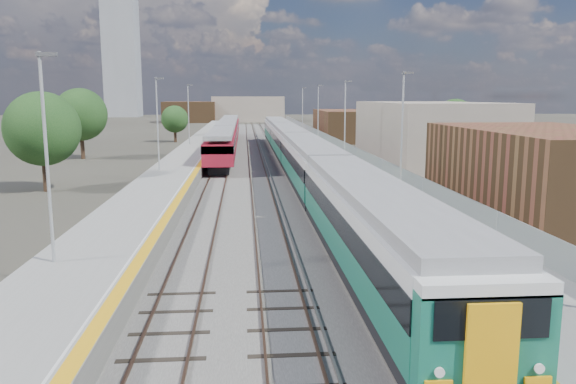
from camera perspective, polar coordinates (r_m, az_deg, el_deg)
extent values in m
plane|color=#47443A|center=(62.85, -1.51, 3.29)|extent=(320.00, 320.00, 0.00)
cube|color=#565451|center=(65.26, -3.60, 3.54)|extent=(10.50, 155.00, 0.06)
cube|color=#4C3323|center=(67.85, -1.07, 3.86)|extent=(0.07, 160.00, 0.14)
cube|color=#4C3323|center=(67.95, 0.14, 3.87)|extent=(0.07, 160.00, 0.14)
cube|color=#4C3323|center=(67.73, -4.04, 3.83)|extent=(0.07, 160.00, 0.14)
cube|color=#4C3323|center=(67.76, -2.82, 3.84)|extent=(0.07, 160.00, 0.14)
cube|color=#4C3323|center=(67.80, -7.00, 3.78)|extent=(0.07, 160.00, 0.14)
cube|color=#4C3323|center=(67.75, -5.78, 3.80)|extent=(0.07, 160.00, 0.14)
cube|color=gray|center=(67.83, -1.35, 3.85)|extent=(0.08, 160.00, 0.10)
cube|color=gray|center=(67.77, -2.54, 3.83)|extent=(0.08, 160.00, 0.10)
cube|color=slate|center=(65.75, 2.96, 4.00)|extent=(4.70, 155.00, 1.00)
cube|color=gray|center=(65.70, 2.96, 4.44)|extent=(4.70, 155.00, 0.03)
cube|color=gold|center=(65.46, 1.13, 4.45)|extent=(0.40, 155.00, 0.01)
cube|color=gray|center=(65.97, 4.87, 4.96)|extent=(0.06, 155.00, 1.20)
cylinder|color=#9EA0A3|center=(35.82, 11.50, 5.94)|extent=(0.12, 0.12, 7.50)
cube|color=#4C4C4F|center=(35.85, 12.09, 11.76)|extent=(0.70, 0.18, 0.14)
cylinder|color=#9EA0A3|center=(55.30, 5.80, 7.33)|extent=(0.12, 0.12, 7.50)
cube|color=#4C4C4F|center=(55.32, 6.13, 11.11)|extent=(0.70, 0.18, 0.14)
cylinder|color=#9EA0A3|center=(75.06, 3.08, 7.97)|extent=(0.12, 0.12, 7.50)
cube|color=#4C4C4F|center=(75.07, 3.30, 10.76)|extent=(0.70, 0.18, 0.14)
cylinder|color=#9EA0A3|center=(94.91, 1.48, 8.34)|extent=(0.12, 0.12, 7.50)
cube|color=#4C4C4F|center=(94.92, 1.65, 10.54)|extent=(0.70, 0.18, 0.14)
cube|color=slate|center=(65.46, -9.58, 3.86)|extent=(4.30, 155.00, 1.00)
cube|color=gray|center=(65.42, -9.59, 4.30)|extent=(4.30, 155.00, 0.03)
cube|color=gold|center=(65.27, -7.93, 4.34)|extent=(0.45, 155.00, 0.01)
cube|color=silver|center=(65.29, -8.24, 4.34)|extent=(0.08, 155.00, 0.01)
cylinder|color=#9EA0A3|center=(21.66, -23.30, 3.02)|extent=(0.12, 0.12, 7.50)
cube|color=#4C4C4F|center=(21.51, -23.32, 12.73)|extent=(0.70, 0.18, 0.14)
cylinder|color=#9EA0A3|center=(46.95, -13.11, 6.72)|extent=(0.12, 0.12, 7.50)
cube|color=#4C4C4F|center=(46.89, -12.98, 11.19)|extent=(0.70, 0.18, 0.14)
cylinder|color=#9EA0A3|center=(72.75, -10.07, 7.78)|extent=(0.12, 0.12, 7.50)
cube|color=#4C4C4F|center=(72.71, -9.96, 10.66)|extent=(0.70, 0.18, 0.14)
cube|color=brown|center=(35.19, 24.87, 1.62)|extent=(9.00, 16.00, 5.20)
cube|color=gray|center=(60.63, 14.09, 5.81)|extent=(11.00, 22.00, 6.40)
cube|color=brown|center=(91.94, 5.74, 6.77)|extent=(8.00, 18.00, 4.80)
cube|color=gray|center=(162.42, -4.08, 8.42)|extent=(20.00, 14.00, 7.00)
cube|color=brown|center=(158.13, -9.93, 8.02)|extent=(14.00, 12.00, 5.60)
cube|color=gray|center=(207.06, -16.53, 12.89)|extent=(11.00, 11.00, 40.00)
cube|color=black|center=(21.63, 8.36, -6.82)|extent=(2.73, 19.56, 0.46)
cube|color=#136547|center=(21.42, 8.41, -4.76)|extent=(2.83, 19.56, 1.14)
cube|color=black|center=(21.21, 8.47, -2.40)|extent=(2.89, 19.56, 0.78)
cube|color=silver|center=(21.09, 8.51, -0.74)|extent=(2.83, 19.56, 0.48)
cube|color=gray|center=(21.02, 8.54, 0.39)|extent=(2.51, 19.56, 0.40)
cube|color=black|center=(41.00, 2.18, 1.11)|extent=(2.73, 19.56, 0.46)
cube|color=#136547|center=(40.89, 2.19, 2.22)|extent=(2.83, 19.56, 1.14)
cube|color=black|center=(40.78, 2.20, 3.48)|extent=(2.89, 19.56, 0.78)
cube|color=silver|center=(40.72, 2.20, 4.35)|extent=(2.83, 19.56, 0.48)
cube|color=gray|center=(40.69, 2.21, 4.94)|extent=(2.51, 19.56, 0.40)
cube|color=black|center=(60.82, 0.00, 3.92)|extent=(2.73, 19.56, 0.46)
cube|color=#136547|center=(60.75, 0.00, 4.67)|extent=(2.83, 19.56, 1.14)
cube|color=black|center=(60.68, 0.00, 5.52)|extent=(2.89, 19.56, 0.78)
cube|color=silver|center=(60.63, 0.00, 6.11)|extent=(2.83, 19.56, 0.48)
cube|color=gray|center=(60.61, 0.00, 6.50)|extent=(2.51, 19.56, 0.40)
cube|color=black|center=(80.76, -1.11, 5.34)|extent=(2.73, 19.56, 0.46)
cube|color=#136547|center=(80.71, -1.12, 5.91)|extent=(2.83, 19.56, 1.14)
cube|color=black|center=(80.65, -1.12, 6.55)|extent=(2.89, 19.56, 0.78)
cube|color=silver|center=(80.62, -1.12, 6.99)|extent=(2.83, 19.56, 0.48)
cube|color=gray|center=(80.60, -1.12, 7.29)|extent=(2.51, 19.56, 0.40)
cube|color=#136547|center=(12.21, 19.25, -14.19)|extent=(2.81, 0.60, 2.11)
cube|color=black|center=(11.72, 20.03, -12.07)|extent=(2.31, 0.06, 0.80)
cube|color=#EBA00F|center=(11.95, 19.96, -15.31)|extent=(1.05, 0.10, 2.11)
cube|color=black|center=(57.42, -6.73, 3.08)|extent=(1.85, 15.75, 0.64)
cube|color=maroon|center=(57.26, -6.76, 4.61)|extent=(2.73, 18.53, 1.95)
cube|color=black|center=(57.22, -6.77, 5.10)|extent=(2.79, 18.53, 0.68)
cube|color=gray|center=(57.15, -6.79, 6.08)|extent=(2.44, 18.53, 0.39)
cube|color=black|center=(76.35, -6.19, 4.72)|extent=(1.85, 15.75, 0.64)
cube|color=maroon|center=(76.23, -6.21, 5.87)|extent=(2.73, 18.53, 1.95)
cube|color=black|center=(76.20, -6.22, 6.24)|extent=(2.79, 18.53, 0.68)
cube|color=gray|center=(76.15, -6.23, 6.97)|extent=(2.44, 18.53, 0.39)
cube|color=black|center=(95.32, -5.86, 5.70)|extent=(1.85, 15.75, 0.64)
cube|color=maroon|center=(95.23, -5.88, 6.62)|extent=(2.73, 18.53, 1.95)
cube|color=black|center=(95.20, -5.88, 6.92)|extent=(2.79, 18.53, 0.68)
cube|color=gray|center=(95.16, -5.89, 7.50)|extent=(2.44, 18.53, 0.39)
cylinder|color=#382619|center=(45.36, -23.40, 1.66)|extent=(0.44, 0.44, 2.58)
sphere|color=#183C17|center=(45.06, -23.69, 5.90)|extent=(5.44, 5.44, 5.44)
cylinder|color=#382619|center=(67.67, -20.15, 4.34)|extent=(0.44, 0.44, 2.77)
sphere|color=#183C17|center=(67.46, -20.33, 7.40)|extent=(5.85, 5.85, 5.85)
cylinder|color=#382619|center=(88.94, -11.38, 5.62)|extent=(0.44, 0.44, 1.97)
sphere|color=#183C17|center=(88.80, -11.43, 7.27)|extent=(4.16, 4.16, 4.16)
cylinder|color=#382619|center=(77.96, 16.50, 5.00)|extent=(0.44, 0.44, 2.35)
sphere|color=#183C17|center=(77.79, 16.61, 7.25)|extent=(4.95, 4.95, 4.95)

